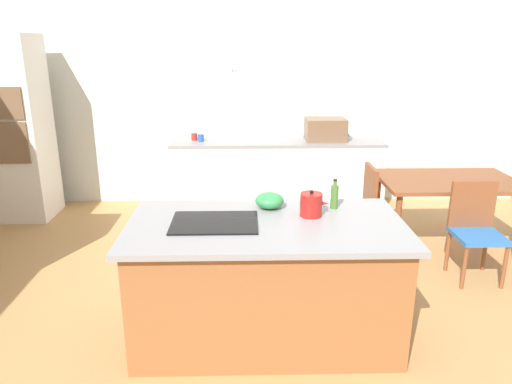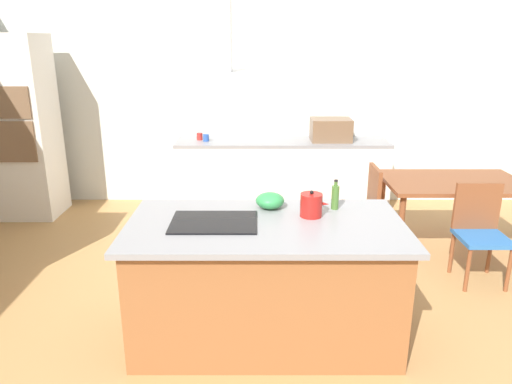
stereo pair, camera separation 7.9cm
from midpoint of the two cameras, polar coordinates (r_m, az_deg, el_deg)
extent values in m
plane|color=tan|center=(5.08, 1.13, -7.01)|extent=(16.00, 16.00, 0.00)
cube|color=silver|center=(6.42, 0.88, 10.73)|extent=(7.20, 0.10, 2.70)
cube|color=#995B33|center=(3.55, 1.67, -10.79)|extent=(1.85, 0.94, 0.86)
cube|color=gray|center=(3.36, 1.74, -4.02)|extent=(1.95, 1.04, 0.04)
cube|color=black|center=(3.36, -4.44, -3.60)|extent=(0.60, 0.44, 0.01)
cylinder|color=#B21E19|center=(3.48, 7.15, -1.56)|extent=(0.16, 0.16, 0.17)
sphere|color=black|center=(3.45, 7.21, -0.04)|extent=(0.03, 0.03, 0.03)
cone|color=#B21E19|center=(3.49, 8.78, -1.42)|extent=(0.06, 0.03, 0.04)
cylinder|color=#47722D|center=(3.65, 9.93, -0.65)|extent=(0.06, 0.06, 0.18)
cylinder|color=#47722D|center=(3.62, 10.02, 0.98)|extent=(0.03, 0.03, 0.04)
cylinder|color=black|center=(3.61, 10.04, 1.34)|extent=(0.03, 0.03, 0.01)
ellipsoid|color=#33934C|center=(3.63, 2.22, -1.03)|extent=(0.22, 0.22, 0.12)
cube|color=white|center=(6.25, 3.34, 1.90)|extent=(2.69, 0.62, 0.86)
cube|color=gray|center=(6.14, 3.42, 5.94)|extent=(2.69, 0.62, 0.04)
cube|color=brown|center=(6.18, 9.17, 7.33)|extent=(0.50, 0.38, 0.28)
cylinder|color=red|center=(6.20, -6.46, 6.59)|extent=(0.08, 0.08, 0.09)
cylinder|color=#2D56B2|center=(6.11, -5.69, 6.46)|extent=(0.08, 0.08, 0.09)
cube|color=white|center=(6.49, -25.77, 6.85)|extent=(0.70, 0.64, 2.20)
cube|color=brown|center=(6.15, -27.50, 9.43)|extent=(0.56, 0.02, 0.36)
cube|color=brown|center=(6.22, -26.92, 5.34)|extent=(0.56, 0.02, 0.48)
cube|color=brown|center=(5.32, 22.80, 1.08)|extent=(1.40, 0.90, 0.04)
cylinder|color=brown|center=(4.89, 17.18, -4.33)|extent=(0.06, 0.06, 0.71)
cylinder|color=brown|center=(5.56, 15.02, -1.50)|extent=(0.06, 0.06, 0.71)
cylinder|color=brown|center=(6.00, 26.52, -1.39)|extent=(0.06, 0.06, 0.71)
cube|color=#2D6BB7|center=(4.77, 25.73, -4.97)|extent=(0.42, 0.42, 0.04)
cube|color=brown|center=(4.85, 25.17, -1.49)|extent=(0.42, 0.04, 0.44)
cylinder|color=brown|center=(4.79, 28.24, -8.18)|extent=(0.04, 0.04, 0.41)
cylinder|color=brown|center=(4.63, 24.27, -8.47)|extent=(0.04, 0.04, 0.41)
cylinder|color=brown|center=(5.08, 26.39, -6.48)|extent=(0.04, 0.04, 0.41)
cylinder|color=brown|center=(4.93, 22.61, -6.67)|extent=(0.04, 0.04, 0.41)
cube|color=#2D6BB7|center=(5.11, 12.00, -2.09)|extent=(0.42, 0.42, 0.04)
cube|color=brown|center=(5.08, 14.27, 0.48)|extent=(0.04, 0.42, 0.44)
cylinder|color=brown|center=(4.99, 10.22, -5.24)|extent=(0.04, 0.04, 0.41)
cylinder|color=brown|center=(5.32, 9.56, -3.74)|extent=(0.04, 0.04, 0.41)
cylinder|color=brown|center=(5.06, 14.25, -5.16)|extent=(0.04, 0.04, 0.41)
cylinder|color=brown|center=(5.39, 13.34, -3.69)|extent=(0.04, 0.04, 0.41)
cube|color=#ADADB2|center=(3.14, -4.88, 13.39)|extent=(0.90, 0.55, 0.08)
cube|color=#ADADB2|center=(3.14, -5.07, 20.51)|extent=(0.28, 0.24, 0.70)
camera|label=1|loc=(0.04, -89.39, 0.19)|focal=33.59mm
camera|label=2|loc=(0.04, 90.61, -0.19)|focal=33.59mm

